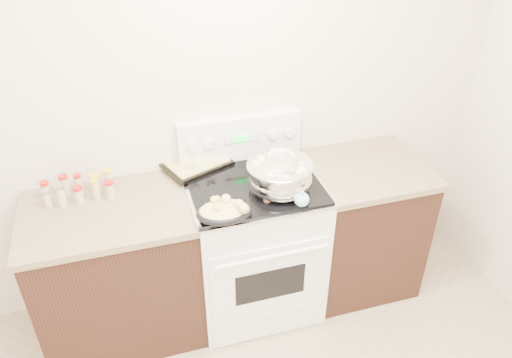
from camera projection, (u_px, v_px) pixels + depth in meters
name	position (u px, v px, depth m)	size (l,w,h in m)	color
room_shell	(278.00, 254.00, 1.24)	(4.10, 3.60, 2.75)	beige
counter_left	(119.00, 271.00, 2.95)	(0.93, 0.67, 0.92)	black
counter_right	(358.00, 225.00, 3.32)	(0.73, 0.67, 0.92)	black
kitchen_range	(254.00, 242.00, 3.13)	(0.78, 0.73, 1.22)	white
mixing_bowl	(280.00, 177.00, 2.78)	(0.46, 0.46, 0.22)	silver
roasting_pan	(224.00, 211.00, 2.57)	(0.31, 0.23, 0.12)	black
baking_sheet	(196.00, 163.00, 3.03)	(0.45, 0.39, 0.06)	black
wooden_spoon	(266.00, 195.00, 2.75)	(0.06, 0.26, 0.04)	#B07450
blue_ladle	(302.00, 198.00, 2.69)	(0.16, 0.26, 0.10)	#93CDDC
spice_jars	(79.00, 189.00, 2.76)	(0.39, 0.15, 0.13)	#BFB28C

